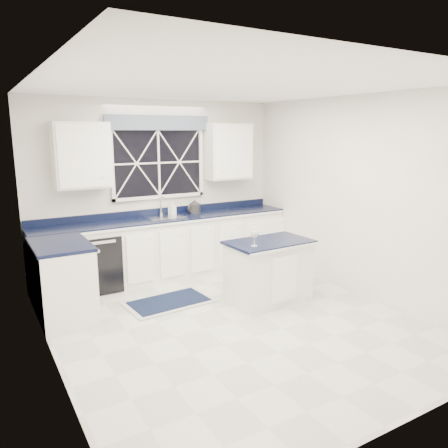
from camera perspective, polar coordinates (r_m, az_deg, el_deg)
ground at (r=5.32m, az=1.27°, el=-12.64°), size 4.50×4.50×0.00m
back_wall at (r=6.91m, az=-8.57°, el=4.61°), size 4.00×0.10×2.70m
base_cabinets at (r=6.55m, az=-9.48°, el=-3.87°), size 3.99×1.60×0.90m
countertop at (r=6.71m, az=-7.49°, el=0.70°), size 3.98×0.64×0.04m
dishwasher at (r=6.49m, az=-16.36°, el=-4.70°), size 0.60×0.58×0.82m
window at (r=6.83m, az=-8.55°, el=8.57°), size 1.65×0.09×1.26m
upper_cabinets at (r=6.71m, az=-8.17°, el=9.13°), size 3.10×0.34×0.90m
faucet at (r=6.85m, az=-8.18°, el=2.44°), size 0.05×0.20×0.30m
island at (r=5.84m, az=5.83°, el=-6.09°), size 1.12×0.70×0.82m
rug at (r=5.91m, az=-7.20°, el=-10.04°), size 1.16×0.76×0.02m
kettle at (r=6.98m, az=-3.88°, el=2.21°), size 0.29×0.24×0.22m
wine_glass at (r=5.42m, az=4.00°, el=-1.26°), size 0.10×0.10×0.23m
soap_bottle at (r=6.96m, az=-6.80°, el=2.18°), size 0.13×0.13×0.21m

